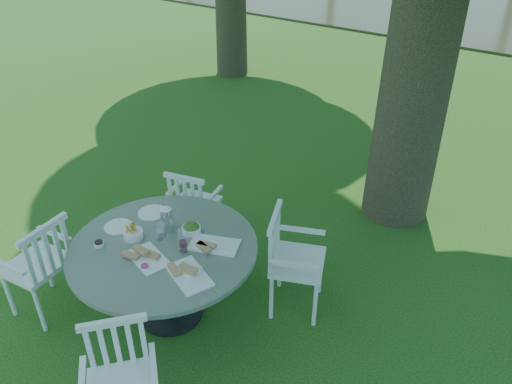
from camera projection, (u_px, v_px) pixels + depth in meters
ground at (244, 275)px, 4.84m from camera, size 140.00×140.00×0.00m
table at (165, 258)px, 4.08m from camera, size 1.53×1.53×0.75m
chair_ne at (287, 254)px, 4.23m from camera, size 0.60×0.62×0.95m
chair_nw at (191, 202)px, 5.02m from camera, size 0.52×0.50×0.86m
chair_sw at (43, 262)px, 4.15m from camera, size 0.50×0.53×0.95m
chair_se at (120, 371)px, 3.28m from camera, size 0.60×0.61×0.88m
tableware at (168, 238)px, 4.04m from camera, size 1.26×0.76×0.21m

